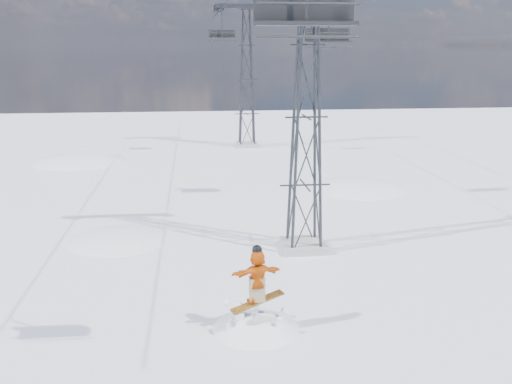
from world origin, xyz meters
The scene contains 8 objects.
ground centered at (0.00, 0.00, 0.00)m, with size 120.00×120.00×0.00m, color white.
snow_terrain centered at (-4.77, 21.24, -9.59)m, with size 39.00×37.00×22.00m.
lift_tower_near centered at (0.80, 8.00, 5.47)m, with size 5.20×1.80×11.43m.
lift_tower_far centered at (0.80, 33.00, 5.47)m, with size 5.20×1.80×11.43m.
snowboarder_jump centered at (-1.92, 1.38, -1.64)m, with size 4.40×4.40×6.69m.
lift_chair_near centered at (-1.40, -2.63, 8.86)m, with size 2.01×0.58×2.49m.
lift_chair_mid centered at (3.00, 14.09, 8.65)m, with size 2.21×0.64×2.75m.
lift_chair_far centered at (-1.40, 28.47, 8.98)m, with size 1.88×0.54×2.33m.
Camera 1 is at (-3.63, -14.05, 8.23)m, focal length 40.00 mm.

